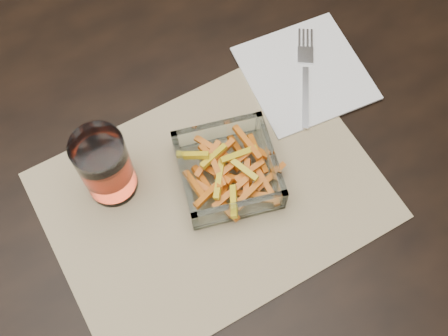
{
  "coord_description": "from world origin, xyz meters",
  "views": [
    {
      "loc": [
        0.02,
        -0.37,
        1.48
      ],
      "look_at": [
        0.17,
        -0.09,
        0.78
      ],
      "focal_mm": 45.0,
      "sensor_mm": 36.0,
      "label": 1
    }
  ],
  "objects_px": {
    "glass_bowl": "(228,172)",
    "tumbler": "(106,168)",
    "fork": "(305,73)",
    "dining_table": "(104,196)"
  },
  "relations": [
    {
      "from": "glass_bowl",
      "to": "tumbler",
      "type": "xyz_separation_m",
      "value": [
        -0.15,
        0.07,
        0.04
      ]
    },
    {
      "from": "fork",
      "to": "dining_table",
      "type": "bearing_deg",
      "value": -148.7
    },
    {
      "from": "glass_bowl",
      "to": "fork",
      "type": "bearing_deg",
      "value": 27.74
    },
    {
      "from": "tumbler",
      "to": "fork",
      "type": "height_order",
      "value": "tumbler"
    },
    {
      "from": "glass_bowl",
      "to": "tumbler",
      "type": "relative_size",
      "value": 1.27
    },
    {
      "from": "dining_table",
      "to": "tumbler",
      "type": "height_order",
      "value": "tumbler"
    },
    {
      "from": "dining_table",
      "to": "glass_bowl",
      "type": "relative_size",
      "value": 10.26
    },
    {
      "from": "tumbler",
      "to": "fork",
      "type": "relative_size",
      "value": 0.75
    },
    {
      "from": "glass_bowl",
      "to": "fork",
      "type": "distance_m",
      "value": 0.21
    },
    {
      "from": "dining_table",
      "to": "glass_bowl",
      "type": "xyz_separation_m",
      "value": [
        0.17,
        -0.1,
        0.11
      ]
    }
  ]
}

